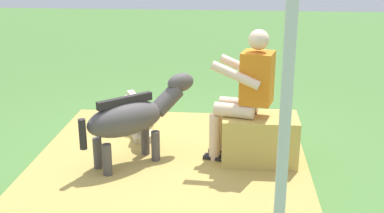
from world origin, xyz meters
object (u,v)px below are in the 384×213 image
tent_pole_left (283,160)px  pony_standing (134,117)px  hay_bale (259,140)px  pony_lying (135,113)px  soda_bottle (294,135)px  person_seated (245,90)px

tent_pole_left → pony_standing: bearing=-61.6°
hay_bale → pony_lying: 1.72m
soda_bottle → tent_pole_left: (0.43, 2.91, 1.01)m
pony_lying → person_seated: bearing=146.8°
person_seated → tent_pole_left: tent_pole_left is taller
person_seated → hay_bale: bearing=170.2°
pony_lying → soda_bottle: size_ratio=4.67×
soda_bottle → pony_standing: bearing=19.5°
soda_bottle → tent_pole_left: tent_pole_left is taller
hay_bale → tent_pole_left: bearing=89.5°
pony_standing → tent_pole_left: 2.71m
person_seated → pony_lying: bearing=-33.2°
pony_standing → pony_lying: 1.09m
person_seated → tent_pole_left: (-0.14, 2.48, 0.37)m
pony_lying → hay_bale: bearing=149.0°
hay_bale → person_seated: size_ratio=0.55×
pony_lying → tent_pole_left: tent_pole_left is taller
pony_lying → tent_pole_left: (-1.45, 3.34, 0.96)m
pony_standing → person_seated: bearing=-171.8°
pony_standing → tent_pole_left: bearing=118.4°
pony_standing → soda_bottle: bearing=-160.5°
person_seated → soda_bottle: person_seated is taller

